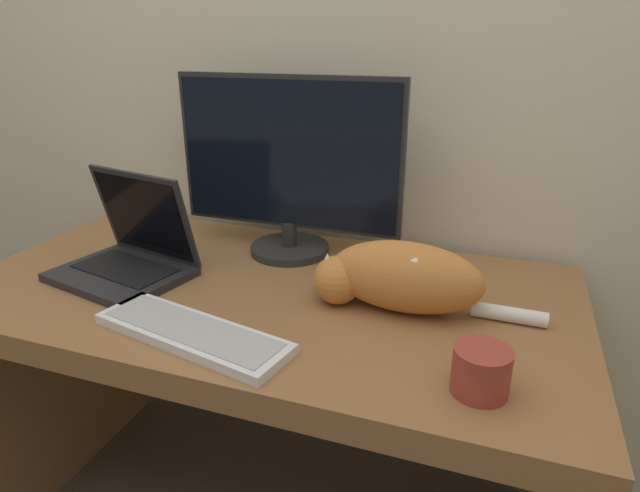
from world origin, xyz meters
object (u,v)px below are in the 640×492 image
cat (398,276)px  laptop (129,255)px  monitor (288,167)px  coffee_mug (481,371)px  external_keyboard (192,333)px

cat → laptop: bearing=-175.4°
monitor → laptop: size_ratio=1.72×
coffee_mug → laptop: bearing=166.8°
laptop → coffee_mug: bearing=-0.8°
laptop → monitor: bearing=52.4°
laptop → coffee_mug: laptop is taller
monitor → laptop: 0.45m
external_keyboard → laptop: bearing=157.3°
external_keyboard → cat: cat is taller
coffee_mug → cat: bearing=128.2°
laptop → external_keyboard: 0.37m
monitor → cat: 0.44m
laptop → cat: (0.66, 0.04, 0.03)m
monitor → coffee_mug: bearing=-41.1°
laptop → cat: bearing=16.1°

